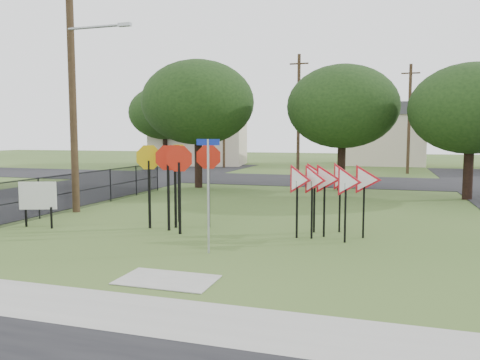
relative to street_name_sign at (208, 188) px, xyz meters
name	(u,v)px	position (x,y,z in m)	size (l,w,h in m)	color
ground	(209,253)	(-0.01, 0.01, -1.67)	(140.00, 140.00, 0.00)	#37551F
sidewalk	(120,311)	(-0.01, -4.19, -1.66)	(30.00, 1.60, 0.02)	gray
planting_strip	(76,340)	(-0.01, -5.39, -1.66)	(30.00, 0.80, 0.02)	#37551F
street_left	(66,191)	(-12.01, 10.01, -1.66)	(8.00, 50.00, 0.02)	black
street_far	(317,181)	(-0.01, 20.01, -1.66)	(60.00, 8.00, 0.02)	black
curb_pad	(167,280)	(-0.01, -2.39, -1.66)	(2.00, 1.20, 0.02)	gray
street_name_sign	(208,188)	(0.00, 0.00, 0.00)	(0.60, 0.06, 2.91)	#9FA2A7
stop_sign_cluster	(177,167)	(-2.15, 2.74, 0.32)	(2.54, 2.06, 2.72)	black
yield_sign_cluster	(328,182)	(2.68, 2.84, -0.04)	(2.78, 1.92, 2.21)	black
info_board	(38,197)	(-6.49, 1.46, -0.67)	(1.15, 0.43, 1.50)	black
utility_pole_main	(73,77)	(-7.24, 4.51, 3.54)	(3.55, 0.33, 10.00)	#42301E
far_pole_a	(298,114)	(-2.01, 24.01, 2.93)	(1.40, 0.24, 9.00)	#42301E
far_pole_b	(409,118)	(5.99, 28.01, 2.68)	(1.40, 0.24, 8.50)	#42301E
far_pole_c	(224,118)	(-10.01, 30.01, 2.93)	(1.40, 0.24, 9.00)	#42301E
fence_run	(95,187)	(-7.61, 6.26, -0.89)	(0.05, 11.55, 1.50)	black
house_left	(200,129)	(-14.01, 34.01, 1.98)	(10.58, 8.88, 7.20)	beige
house_mid	(383,134)	(3.99, 40.01, 1.48)	(8.40, 8.40, 6.20)	beige
tree_near_left	(198,103)	(-6.01, 14.01, 3.18)	(6.40, 6.40, 7.27)	black
tree_near_mid	(343,107)	(1.99, 15.01, 2.87)	(6.00, 6.00, 6.80)	black
tree_near_right	(471,109)	(7.99, 13.01, 2.55)	(5.60, 5.60, 6.33)	black
tree_far_left	(165,113)	(-16.01, 30.01, 3.50)	(6.80, 6.80, 7.73)	black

